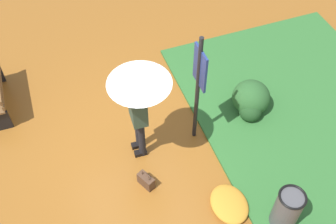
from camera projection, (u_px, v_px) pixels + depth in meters
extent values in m
plane|color=brown|center=(131.00, 149.00, 7.43)|extent=(18.00, 18.00, 0.00)
cube|color=#2D662D|center=(298.00, 105.00, 8.07)|extent=(4.80, 4.00, 0.05)
cylinder|color=black|center=(139.00, 131.00, 7.15)|extent=(0.12, 0.12, 0.86)
cylinder|color=black|center=(142.00, 139.00, 7.04)|extent=(0.12, 0.12, 0.86)
cube|color=black|center=(138.00, 145.00, 7.44)|extent=(0.12, 0.23, 0.08)
cube|color=black|center=(141.00, 153.00, 7.33)|extent=(0.12, 0.23, 0.08)
cube|color=#334738|center=(138.00, 107.00, 6.52)|extent=(0.39, 0.26, 0.64)
sphere|color=#8C664C|center=(136.00, 86.00, 6.17)|extent=(0.20, 0.20, 0.20)
ellipsoid|color=black|center=(136.00, 85.00, 6.14)|extent=(0.20, 0.20, 0.15)
cylinder|color=#334738|center=(131.00, 88.00, 6.48)|extent=(0.18, 0.13, 0.18)
cylinder|color=#334738|center=(131.00, 86.00, 6.39)|extent=(0.24, 0.11, 0.33)
cube|color=black|center=(133.00, 84.00, 6.23)|extent=(0.07, 0.02, 0.14)
cylinder|color=#334738|center=(140.00, 104.00, 6.24)|extent=(0.11, 0.10, 0.09)
cylinder|color=#334738|center=(140.00, 99.00, 6.18)|extent=(0.10, 0.09, 0.23)
cylinder|color=#A5A5AD|center=(139.00, 84.00, 5.94)|extent=(0.02, 0.02, 0.41)
cone|color=silver|center=(139.00, 79.00, 5.87)|extent=(0.96, 0.96, 0.16)
sphere|color=#A5A5AD|center=(139.00, 74.00, 5.79)|extent=(0.02, 0.02, 0.02)
cylinder|color=black|center=(197.00, 92.00, 6.75)|extent=(0.07, 0.07, 2.30)
cube|color=navy|center=(200.00, 68.00, 6.34)|extent=(0.44, 0.04, 0.70)
cube|color=silver|center=(201.00, 68.00, 6.34)|extent=(0.38, 0.01, 0.64)
cube|color=#4C3323|center=(146.00, 181.00, 6.87)|extent=(0.33, 0.26, 0.24)
torus|color=#4C3323|center=(146.00, 176.00, 6.75)|extent=(0.17, 0.09, 0.18)
cube|color=black|center=(0.00, 121.00, 7.56)|extent=(0.07, 0.36, 0.44)
cube|color=brown|center=(0.00, 82.00, 7.72)|extent=(1.40, 0.07, 0.10)
cylinder|color=#4C4C51|center=(286.00, 210.00, 6.22)|extent=(0.40, 0.40, 0.80)
torus|color=black|center=(293.00, 197.00, 5.90)|extent=(0.42, 0.42, 0.04)
ellipsoid|color=#285628|center=(251.00, 97.00, 7.80)|extent=(0.71, 0.71, 0.64)
ellipsoid|color=#1E421E|center=(250.00, 111.00, 7.73)|extent=(0.43, 0.43, 0.43)
ellipsoid|color=#C68428|center=(229.00, 204.00, 6.64)|extent=(0.73, 0.59, 0.16)
ellipsoid|color=gold|center=(124.00, 82.00, 8.41)|extent=(0.61, 0.49, 0.13)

